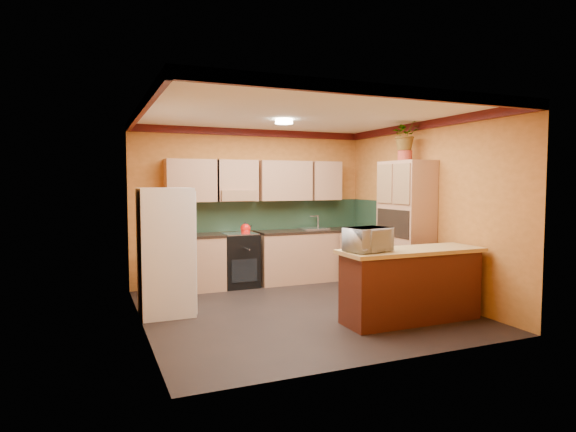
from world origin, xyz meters
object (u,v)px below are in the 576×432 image
at_px(pantry, 406,229).
at_px(microwave, 368,240).
at_px(fridge, 165,251).
at_px(base_cabinets_back, 274,259).
at_px(breakfast_bar, 411,287).
at_px(stove, 239,260).

relative_size(pantry, microwave, 3.94).
xyz_separation_m(fridge, pantry, (3.60, -0.37, 0.20)).
xyz_separation_m(base_cabinets_back, breakfast_bar, (0.80, -2.82, 0.00)).
height_order(fridge, pantry, pantry).
bearing_deg(pantry, breakfast_bar, -123.29).
bearing_deg(microwave, pantry, 25.86).
bearing_deg(base_cabinets_back, stove, -180.00).
height_order(breakfast_bar, microwave, microwave).
height_order(pantry, microwave, pantry).
height_order(stove, microwave, microwave).
height_order(stove, fridge, fridge).
bearing_deg(stove, pantry, -37.22).
xyz_separation_m(pantry, microwave, (-1.41, -1.16, 0.03)).
bearing_deg(base_cabinets_back, pantry, -46.77).
bearing_deg(fridge, stove, 42.39).
bearing_deg(microwave, fridge, 131.57).
bearing_deg(base_cabinets_back, fridge, -147.65).
bearing_deg(microwave, base_cabinets_back, 79.48).
xyz_separation_m(breakfast_bar, microwave, (-0.65, 0.00, 0.64)).
bearing_deg(fridge, microwave, -34.88).
bearing_deg(stove, base_cabinets_back, 0.00).
distance_m(breakfast_bar, microwave, 0.91).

